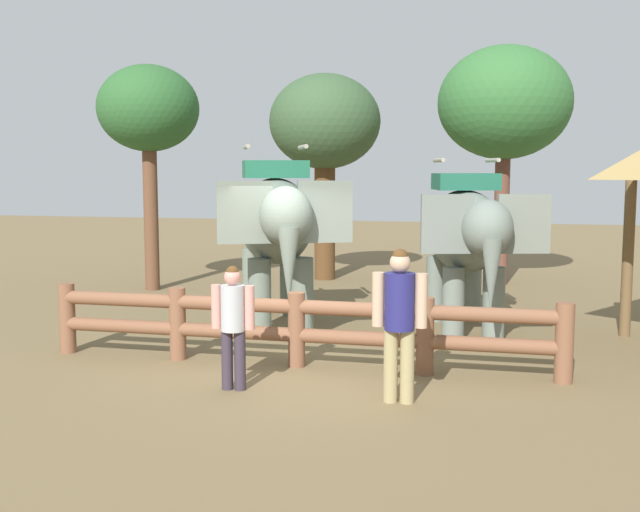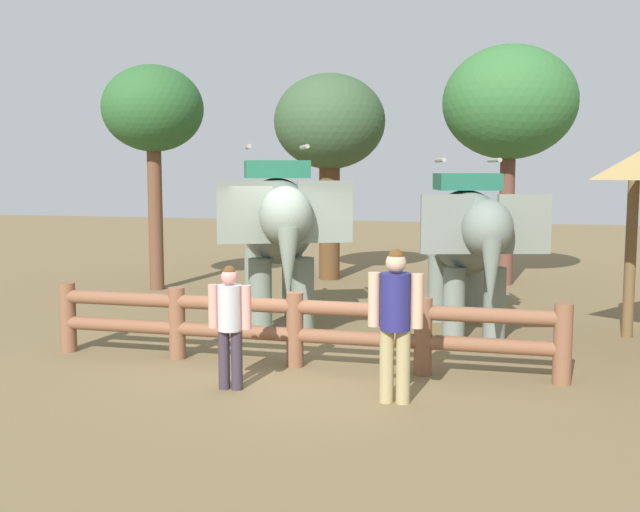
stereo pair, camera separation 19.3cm
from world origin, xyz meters
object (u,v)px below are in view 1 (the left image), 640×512
(log_fence, at_px, (296,324))
(tree_far_right, at_px, (325,126))
(tree_back_center, at_px, (504,104))
(elephant_near_left, at_px, (277,225))
(tourist_man_in_blue, at_px, (399,314))
(tree_far_left, at_px, (148,112))
(tourist_woman_in_black, at_px, (233,318))
(elephant_center, at_px, (467,235))

(log_fence, bearing_deg, tree_far_right, 100.16)
(log_fence, bearing_deg, tree_back_center, 71.98)
(elephant_near_left, xyz_separation_m, tree_far_right, (-0.49, 5.89, 2.03))
(tourist_man_in_blue, bearing_deg, tree_far_left, 132.59)
(log_fence, bearing_deg, tourist_woman_in_black, -110.71)
(log_fence, relative_size, elephant_center, 2.11)
(tourist_woman_in_black, xyz_separation_m, tree_far_left, (-4.50, 7.11, 3.12))
(log_fence, relative_size, elephant_near_left, 1.96)
(tourist_woman_in_black, height_order, tree_far_right, tree_far_right)
(log_fence, bearing_deg, elephant_center, 51.84)
(elephant_center, xyz_separation_m, tree_back_center, (0.58, 5.76, 2.62))
(elephant_near_left, xyz_separation_m, tourist_woman_in_black, (0.54, -3.79, -0.88))
(tourist_man_in_blue, xyz_separation_m, tree_far_right, (-3.11, 9.72, 2.75))
(elephant_near_left, distance_m, tourist_man_in_blue, 4.70)
(elephant_near_left, xyz_separation_m, tree_far_left, (-3.96, 3.32, 2.24))
(tree_back_center, bearing_deg, elephant_center, -95.76)
(elephant_center, bearing_deg, tree_far_right, 123.57)
(tourist_man_in_blue, xyz_separation_m, tree_far_left, (-6.58, 7.16, 2.96))
(elephant_center, height_order, tree_far_right, tree_far_right)
(tourist_man_in_blue, xyz_separation_m, tree_back_center, (1.19, 9.89, 3.21))
(tourist_woman_in_black, bearing_deg, elephant_center, 56.61)
(tourist_man_in_blue, distance_m, tree_far_left, 10.17)
(tourist_man_in_blue, relative_size, tree_far_left, 0.36)
(tree_far_left, distance_m, tree_back_center, 8.24)
(elephant_center, xyz_separation_m, tree_far_right, (-3.71, 5.60, 2.16))
(log_fence, height_order, elephant_center, elephant_center)
(log_fence, xyz_separation_m, elephant_center, (2.21, 2.81, 1.04))
(elephant_near_left, relative_size, tourist_woman_in_black, 2.41)
(elephant_center, bearing_deg, tree_far_left, 157.11)
(log_fence, relative_size, tourist_man_in_blue, 4.03)
(tourist_woman_in_black, relative_size, tourist_man_in_blue, 0.85)
(tree_far_left, bearing_deg, tree_far_right, 36.43)
(elephant_near_left, bearing_deg, elephant_center, 5.14)
(tourist_woman_in_black, distance_m, tree_back_center, 10.90)
(tourist_man_in_blue, relative_size, tree_back_center, 0.33)
(log_fence, distance_m, tourist_man_in_blue, 2.12)
(tree_far_left, bearing_deg, elephant_near_left, -40.03)
(tree_back_center, bearing_deg, tourist_woman_in_black, -108.37)
(tree_back_center, bearing_deg, tree_far_left, -160.64)
(log_fence, xyz_separation_m, tourist_man_in_blue, (1.60, -1.32, 0.45))
(elephant_center, xyz_separation_m, tree_far_left, (-7.19, 3.03, 2.37))
(log_fence, xyz_separation_m, tree_back_center, (2.79, 8.57, 3.66))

